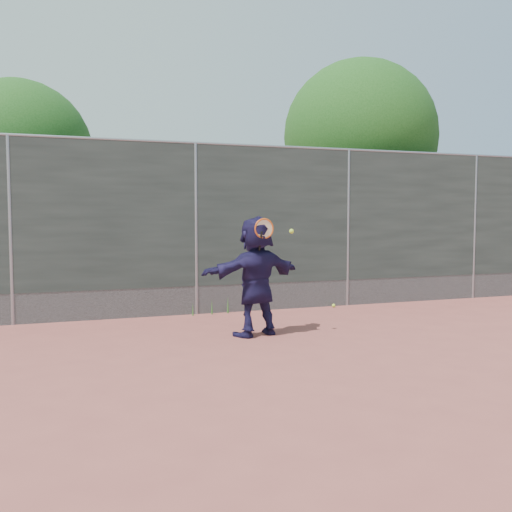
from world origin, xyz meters
name	(u,v)px	position (x,y,z in m)	size (l,w,h in m)	color
ground	(266,361)	(0.00, 0.00, 0.00)	(80.00, 80.00, 0.00)	#9E4C42
player	(256,276)	(0.39, 1.45, 0.87)	(1.61, 0.51, 1.74)	#1B163D
ball_ground	(334,306)	(2.63, 3.35, 0.03)	(0.07, 0.07, 0.07)	#BEEF35
fence	(196,225)	(0.00, 3.50, 1.58)	(20.00, 0.06, 3.03)	#38423D
swing_action	(267,230)	(0.48, 1.26, 1.53)	(0.61, 0.13, 0.51)	#D34F13
tree_right	(366,142)	(4.68, 5.75, 3.49)	(3.78, 3.60, 5.39)	#382314
tree_left	(27,158)	(-2.85, 6.55, 2.94)	(3.15, 3.00, 4.53)	#382314
weed_clump	(214,307)	(0.29, 3.38, 0.13)	(0.68, 0.07, 0.30)	#387226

